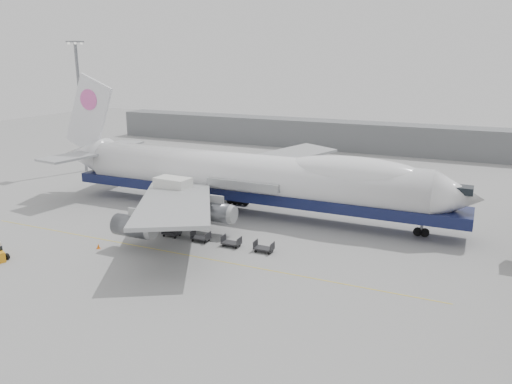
% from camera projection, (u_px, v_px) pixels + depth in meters
% --- Properties ---
extents(ground, '(260.00, 260.00, 0.00)m').
position_uv_depth(ground, '(207.00, 238.00, 64.01)').
color(ground, gray).
rests_on(ground, ground).
extents(apron_line, '(60.00, 0.15, 0.01)m').
position_uv_depth(apron_line, '(181.00, 254.00, 58.73)').
color(apron_line, gold).
rests_on(apron_line, ground).
extents(hangar, '(110.00, 8.00, 7.00)m').
position_uv_depth(hangar, '(308.00, 133.00, 128.61)').
color(hangar, slate).
rests_on(hangar, ground).
extents(floodlight_mast, '(2.40, 2.40, 25.43)m').
position_uv_depth(floodlight_mast, '(80.00, 100.00, 98.14)').
color(floodlight_mast, slate).
rests_on(floodlight_mast, ground).
extents(airliner, '(67.00, 55.30, 19.98)m').
position_uv_depth(airliner, '(251.00, 176.00, 72.83)').
color(airliner, white).
rests_on(airliner, ground).
extents(catering_truck, '(5.50, 3.99, 6.18)m').
position_uv_depth(catering_truck, '(174.00, 196.00, 70.21)').
color(catering_truck, '#172045').
rests_on(catering_truck, ground).
extents(traffic_cone, '(0.43, 0.43, 0.63)m').
position_uv_depth(traffic_cone, '(98.00, 246.00, 60.33)').
color(traffic_cone, orange).
rests_on(traffic_cone, ground).
extents(dolly_0, '(2.30, 1.35, 1.30)m').
position_uv_depth(dolly_0, '(144.00, 228.00, 66.13)').
color(dolly_0, '#2D2D30').
rests_on(dolly_0, ground).
extents(dolly_1, '(2.30, 1.35, 1.30)m').
position_uv_depth(dolly_1, '(172.00, 232.00, 64.40)').
color(dolly_1, '#2D2D30').
rests_on(dolly_1, ground).
extents(dolly_2, '(2.30, 1.35, 1.30)m').
position_uv_depth(dolly_2, '(201.00, 237.00, 62.67)').
color(dolly_2, '#2D2D30').
rests_on(dolly_2, ground).
extents(dolly_3, '(2.30, 1.35, 1.30)m').
position_uv_depth(dolly_3, '(231.00, 242.00, 60.94)').
color(dolly_3, '#2D2D30').
rests_on(dolly_3, ground).
extents(dolly_4, '(2.30, 1.35, 1.30)m').
position_uv_depth(dolly_4, '(264.00, 248.00, 59.21)').
color(dolly_4, '#2D2D30').
rests_on(dolly_4, ground).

